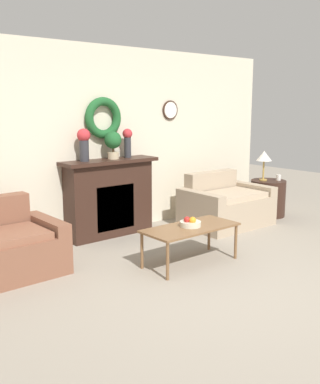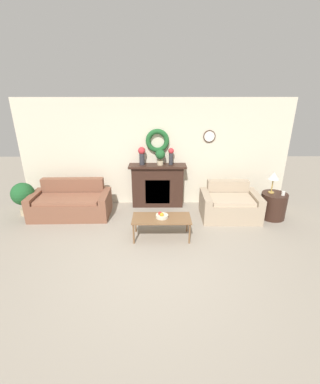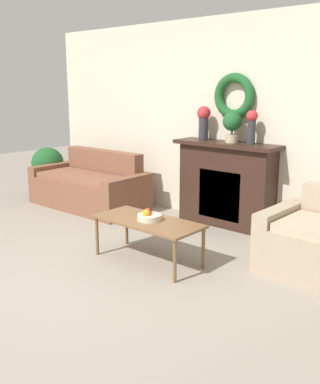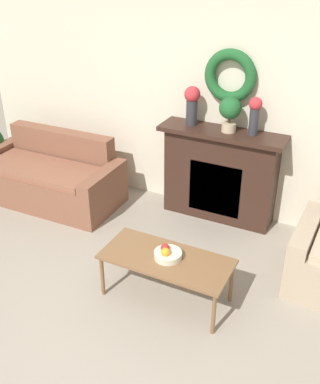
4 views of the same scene
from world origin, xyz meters
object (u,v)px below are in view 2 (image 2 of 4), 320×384
Objects in this scene: fireplace at (158,185)px; mug at (283,193)px; couch_left at (71,204)px; potted_plant_floor_by_couch at (23,195)px; table_lamp at (274,177)px; vase_on_mantel_left at (142,154)px; loveseat_right at (230,205)px; coffee_table at (162,220)px; fruit_bowl at (162,216)px; side_table_by_loveseat at (273,206)px; potted_plant_on_mantel at (160,156)px; vase_on_mantel_right at (171,155)px.

fireplace is 14.78× the size of mug.
potted_plant_floor_by_couch is (-1.14, 0.05, 0.20)m from couch_left.
potted_plant_floor_by_couch is (-3.23, -0.51, -0.06)m from fireplace.
table_lamp is at bearing 141.84° from mug.
table_lamp is at bearing -12.25° from vase_on_mantel_left.
loveseat_right is 2.70× the size of table_lamp.
mug is at bearing 15.82° from coffee_table.
fruit_bowl is at bearing -18.18° from potted_plant_floor_by_couch.
mug is 3.44m from vase_on_mantel_left.
potted_plant_floor_by_couch is (-2.84, -0.52, -0.87)m from vase_on_mantel_left.
loveseat_right is 1.88m from fruit_bowl.
potted_plant_on_mantel is at bearing 165.28° from side_table_by_loveseat.
fruit_bowl is 2.80m from side_table_by_loveseat.
fireplace reaches higher than side_table_by_loveseat.
fireplace is 3.43× the size of vase_on_mantel_right.
mug is 0.23× the size of vase_on_mantel_right.
coffee_table is at bearing -87.02° from fireplace.
table_lamp is 0.62× the size of potted_plant_floor_by_couch.
vase_on_mantel_left is at bearing 17.44° from couch_left.
couch_left is 3.72× the size of table_lamp.
vase_on_mantel_left is (1.70, 0.57, 1.07)m from couch_left.
side_table_by_loveseat is at bearing -1.98° from potted_plant_floor_by_couch.
potted_plant_on_mantel reaches higher than potted_plant_floor_by_couch.
mug is at bearing -18.00° from vase_on_mantel_right.
mug is at bearing 15.65° from fruit_bowl.
vase_on_mantel_left is (-0.48, 1.60, 0.88)m from fruit_bowl.
potted_plant_floor_by_couch reaches higher than mug.
vase_on_mantel_left reaches higher than potted_plant_on_mantel.
loveseat_right is 2.21× the size of side_table_by_loveseat.
mug is 6.11m from potted_plant_floor_by_couch.
fruit_bowl is 1.80m from potted_plant_on_mantel.
vase_on_mantel_left is at bearing 10.27° from potted_plant_floor_by_couch.
fireplace reaches higher than mug.
fireplace is 2.78m from table_lamp.
fruit_bowl is at bearing -98.74° from vase_on_mantel_right.
vase_on_mantel_right is (0.72, 0.00, -0.02)m from vase_on_mantel_left.
mug is (2.87, -0.82, 0.10)m from fireplace.
table_lamp is at bearing 20.23° from coffee_table.
side_table_by_loveseat is (2.66, 0.89, -0.11)m from coffee_table.
loveseat_right is 1.86m from vase_on_mantel_right.
fireplace is at bearing 164.08° from mug.
fireplace is 0.86m from vase_on_mantel_right.
couch_left is 2.46m from potted_plant_on_mantel.
coffee_table is 1.89m from vase_on_mantel_right.
coffee_table is (2.17, -1.05, 0.11)m from couch_left.
fireplace is 1.86m from loveseat_right.
loveseat_right is 2.45m from vase_on_mantel_left.
vase_on_mantel_right is at bearing 4.30° from potted_plant_on_mantel.
side_table_by_loveseat is (2.65, 0.88, -0.19)m from fruit_bowl.
vase_on_mantel_left reaches higher than coffee_table.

